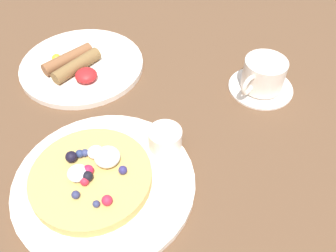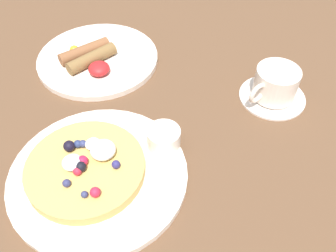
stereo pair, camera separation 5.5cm
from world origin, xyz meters
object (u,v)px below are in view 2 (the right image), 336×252
object	(u,v)px
pancake_plate	(99,175)
syrup_ramekin	(162,137)
breakfast_plate	(98,59)
coffee_cup	(275,83)
coffee_saucer	(272,96)

from	to	relation	value
pancake_plate	syrup_ramekin	size ratio (longest dim) A/B	5.09
breakfast_plate	coffee_cup	size ratio (longest dim) A/B	2.40
breakfast_plate	coffee_saucer	size ratio (longest dim) A/B	2.02
pancake_plate	syrup_ramekin	xyz separation A→B (cm)	(6.30, 9.36, 2.34)
syrup_ramekin	coffee_saucer	world-z (taller)	syrup_ramekin
breakfast_plate	coffee_cup	xyz separation A→B (cm)	(35.68, 4.71, 3.15)
syrup_ramekin	coffee_cup	xyz separation A→B (cm)	(12.98, 20.03, 0.80)
breakfast_plate	pancake_plate	bearing A→B (deg)	-56.38
pancake_plate	syrup_ramekin	bearing A→B (deg)	56.04
breakfast_plate	coffee_saucer	xyz separation A→B (cm)	(35.75, 4.86, -0.19)
coffee_saucer	coffee_cup	xyz separation A→B (cm)	(-0.07, -0.15, 3.34)
pancake_plate	breakfast_plate	xyz separation A→B (cm)	(-16.40, 24.67, -0.01)
syrup_ramekin	coffee_cup	bearing A→B (deg)	57.06
coffee_saucer	coffee_cup	bearing A→B (deg)	-115.86
coffee_cup	breakfast_plate	bearing A→B (deg)	-172.48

